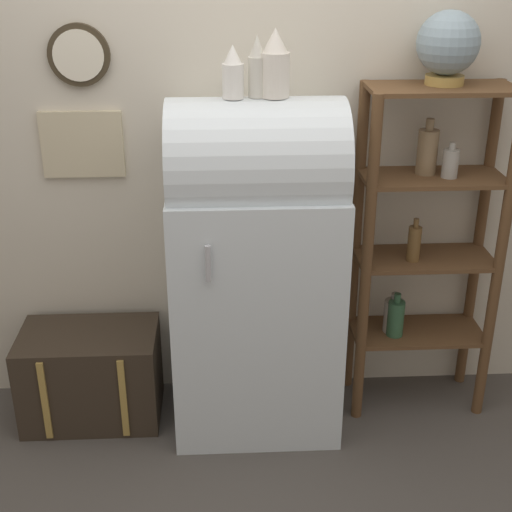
{
  "coord_description": "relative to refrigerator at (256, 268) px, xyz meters",
  "views": [
    {
      "loc": [
        -0.15,
        -2.61,
        2.16
      ],
      "look_at": [
        0.0,
        0.26,
        0.86
      ],
      "focal_mm": 50.0,
      "sensor_mm": 36.0,
      "label": 1
    }
  ],
  "objects": [
    {
      "name": "ground_plane",
      "position": [
        0.0,
        -0.26,
        -0.8
      ],
      "size": [
        12.0,
        12.0,
        0.0
      ],
      "primitive_type": "plane",
      "color": "#4C4742"
    },
    {
      "name": "wall_back",
      "position": [
        -0.0,
        0.31,
        0.55
      ],
      "size": [
        7.0,
        0.09,
        2.7
      ],
      "color": "beige",
      "rests_on": "ground_plane"
    },
    {
      "name": "refrigerator",
      "position": [
        0.0,
        0.0,
        0.0
      ],
      "size": [
        0.75,
        0.6,
        1.56
      ],
      "color": "silver",
      "rests_on": "ground_plane"
    },
    {
      "name": "suitcase_trunk",
      "position": [
        -0.79,
        0.05,
        -0.57
      ],
      "size": [
        0.64,
        0.41,
        0.45
      ],
      "color": "#33281E",
      "rests_on": "ground_plane"
    },
    {
      "name": "shelf_unit",
      "position": [
        0.78,
        0.1,
        0.08
      ],
      "size": [
        0.65,
        0.32,
        1.58
      ],
      "color": "brown",
      "rests_on": "ground_plane"
    },
    {
      "name": "globe",
      "position": [
        0.81,
        0.13,
        0.94
      ],
      "size": [
        0.26,
        0.26,
        0.3
      ],
      "color": "#AD8942",
      "rests_on": "shelf_unit"
    },
    {
      "name": "vase_left",
      "position": [
        -0.09,
        -0.01,
        0.86
      ],
      "size": [
        0.09,
        0.09,
        0.21
      ],
      "color": "white",
      "rests_on": "refrigerator"
    },
    {
      "name": "vase_center",
      "position": [
        0.01,
        0.01,
        0.87
      ],
      "size": [
        0.07,
        0.07,
        0.24
      ],
      "color": "beige",
      "rests_on": "refrigerator"
    },
    {
      "name": "vase_right",
      "position": [
        0.08,
        0.01,
        0.88
      ],
      "size": [
        0.12,
        0.12,
        0.27
      ],
      "color": "silver",
      "rests_on": "refrigerator"
    }
  ]
}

